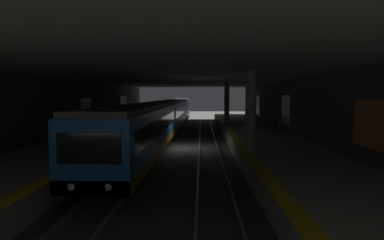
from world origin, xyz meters
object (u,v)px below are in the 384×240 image
Objects in this scene: person_walking_mid at (106,124)px; bench_left_near at (279,126)px; bench_right_near at (57,133)px; bench_right_mid at (86,126)px; pillar_far at (227,104)px; bench_left_far at (259,118)px; backpack_on_floor at (246,132)px; pillar_near at (251,112)px; person_waiting_near at (276,121)px; metro_train at (170,114)px; suitcase_rolling at (59,139)px; bench_left_mid at (267,121)px.

bench_left_near is at bearing -77.40° from person_walking_mid.
bench_right_mid is at bearing 0.00° from bench_right_near.
pillar_far reaches higher than bench_left_far.
backpack_on_floor is (-1.95, 3.21, -0.32)m from bench_left_near.
pillar_near is 2.68× the size of bench_right_mid.
person_waiting_near is (6.92, -16.93, 0.36)m from bench_right_near.
person_walking_mid reaches higher than bench_left_near.
person_waiting_near is at bearing 10.34° from bench_left_near.
suitcase_rolling is at bearing 163.27° from metro_train.
bench_left_near is at bearing -144.81° from pillar_far.
pillar_near is at bearing 173.54° from backpack_on_floor.
pillar_near is 2.68× the size of bench_left_far.
pillar_near is at bearing -162.47° from metro_train.
bench_left_mid is at bearing -14.82° from pillar_near.
person_waiting_near is 1.69× the size of suitcase_rolling.
backpack_on_floor is at bearing 156.04° from bench_left_mid.
person_walking_mid is (-3.23, 14.46, 0.43)m from bench_left_near.
bench_left_far is 1.76× the size of suitcase_rolling.
pillar_far is at bearing 81.14° from bench_left_mid.
person_waiting_near reaches higher than bench_left_mid.
bench_right_mid is (-10.71, 6.33, -0.45)m from metro_train.
suitcase_rolling is (-7.31, -0.92, -0.19)m from bench_right_mid.
bench_right_near is at bearing 180.00° from bench_right_mid.
person_walking_mid is at bearing 54.62° from pillar_near.
metro_train reaches higher than bench_right_near.
suitcase_rolling is (-8.57, 16.01, -0.55)m from person_waiting_near.
person_waiting_near is at bearing -74.44° from person_walking_mid.
bench_right_near is at bearing 123.85° from bench_left_mid.
suitcase_rolling is at bearing -172.83° from bench_right_mid.
suitcase_rolling is (2.71, 11.96, -1.94)m from pillar_near.
bench_right_near and bench_right_mid have the same top height.
bench_right_near is 18.29m from person_waiting_near.
suitcase_rolling is 2.42× the size of backpack_on_floor.
bench_right_mid is 3.80m from person_walking_mid.
bench_left_far is 19.96m from bench_right_mid.
bench_left_far is 1.00× the size of bench_right_mid.
bench_left_far is 19.50m from person_walking_mid.
person_waiting_near is at bearing -48.70° from backpack_on_floor.
bench_right_mid is 16.98m from person_waiting_near.
pillar_far is 8.21m from backpack_on_floor.
pillar_far reaches higher than person_waiting_near.
metro_train is at bearing -15.49° from person_walking_mid.
bench_left_far is 9.09m from person_waiting_near.
metro_train reaches higher than suitcase_rolling.
backpack_on_floor is (-2.70, 3.08, -0.69)m from person_waiting_near.
pillar_near is 13.72m from bench_right_near.
person_walking_mid is at bearing 164.51° from metro_train.
bench_left_far is at bearing -46.85° from bench_right_near.
bench_left_far is 23.93m from suitcase_rolling.
bench_left_far is (3.90, -4.18, -1.75)m from pillar_far.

